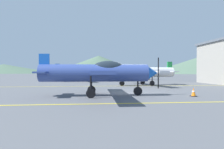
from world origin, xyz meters
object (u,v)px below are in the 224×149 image
object	(u,v)px
car_sedan	(106,74)
airplane_far	(81,72)
airplane_near	(99,72)
airplane_back	(135,71)
airplane_mid	(143,72)
traffic_cone_side	(194,92)

from	to	relation	value
car_sedan	airplane_far	bearing A→B (deg)	-107.02
airplane_near	airplane_back	bearing A→B (deg)	72.70
airplane_near	airplane_mid	world-z (taller)	same
airplane_near	airplane_mid	distance (m)	11.27
airplane_back	car_sedan	world-z (taller)	airplane_back
airplane_near	car_sedan	xyz separation A→B (m)	(2.97, 37.04, -0.77)
airplane_near	airplane_far	bearing A→B (deg)	96.72
car_sedan	airplane_mid	bearing A→B (deg)	-84.46
airplane_near	car_sedan	size ratio (longest dim) A/B	2.08
airplane_mid	airplane_far	xyz separation A→B (m)	(-7.94, 9.97, 0.00)
airplane_near	car_sedan	world-z (taller)	airplane_near
airplane_back	car_sedan	distance (m)	12.31
car_sedan	airplane_back	bearing A→B (deg)	-65.56
airplane_far	car_sedan	xyz separation A→B (m)	(5.30, 17.30, -0.77)
airplane_mid	traffic_cone_side	size ratio (longest dim) A/B	16.21
airplane_back	airplane_near	bearing A→B (deg)	-107.30
airplane_mid	car_sedan	bearing A→B (deg)	95.54
airplane_near	airplane_mid	bearing A→B (deg)	60.11
airplane_mid	airplane_back	distance (m)	16.27
airplane_mid	airplane_back	bearing A→B (deg)	81.37
airplane_far	airplane_back	size ratio (longest dim) A/B	1.00
airplane_mid	traffic_cone_side	bearing A→B (deg)	-86.21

